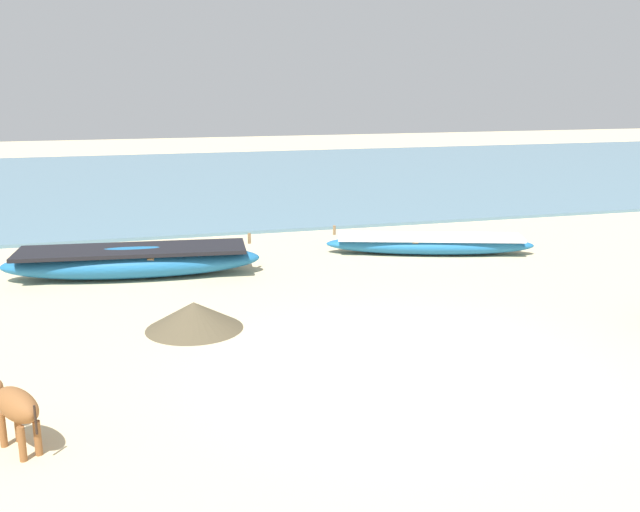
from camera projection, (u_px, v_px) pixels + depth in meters
The scene contains 6 objects.
ground at pixel (397, 368), 9.16m from camera, with size 80.00×80.00×0.00m, color beige.
sea_water at pixel (209, 179), 26.58m from camera, with size 60.00×20.00×0.08m, color slate.
fishing_boat_0 at pixel (429, 244), 15.19m from camera, with size 4.44×2.16×0.60m.
fishing_boat_1 at pixel (133, 261), 13.37m from camera, with size 4.85×1.67×0.76m.
calf_near_brown at pixel (15, 406), 7.01m from camera, with size 0.68×0.93×0.65m.
debris_pile_0 at pixel (194, 316), 10.55m from camera, with size 1.45×1.45×0.41m, color brown.
Camera 1 is at (-3.31, -7.96, 3.57)m, focal length 40.08 mm.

